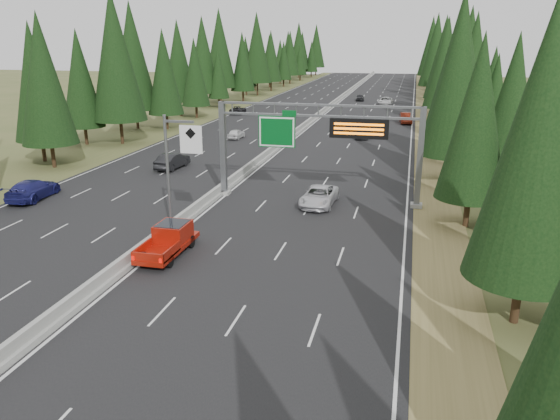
{
  "coord_description": "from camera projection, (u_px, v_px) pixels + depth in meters",
  "views": [
    {
      "loc": [
        15.37,
        -7.26,
        12.71
      ],
      "look_at": [
        8.81,
        20.0,
        3.88
      ],
      "focal_mm": 35.0,
      "sensor_mm": 36.0,
      "label": 1
    }
  ],
  "objects": [
    {
      "name": "tree_row_left",
      "position": [
        168.0,
        63.0,
        84.39
      ],
      "size": [
        11.07,
        245.86,
        18.79
      ],
      "color": "black",
      "rests_on": "ground"
    },
    {
      "name": "shoulder_left",
      "position": [
        210.0,
        117.0,
        92.14
      ],
      "size": [
        3.6,
        260.0,
        0.06
      ],
      "primitive_type": "cube",
      "color": "#455226",
      "rests_on": "ground"
    },
    {
      "name": "road",
      "position": [
        314.0,
        121.0,
        88.16
      ],
      "size": [
        32.0,
        260.0,
        0.08
      ],
      "primitive_type": "cube",
      "color": "black",
      "rests_on": "ground"
    },
    {
      "name": "silver_minivan",
      "position": [
        319.0,
        196.0,
        43.14
      ],
      "size": [
        2.68,
        5.37,
        1.46
      ],
      "primitive_type": "imported",
      "rotation": [
        0.0,
        0.0,
        -0.05
      ],
      "color": "silver",
      "rests_on": "road"
    },
    {
      "name": "sign_gantry",
      "position": [
        326.0,
        138.0,
        42.76
      ],
      "size": [
        16.75,
        0.98,
        7.8
      ],
      "color": "slate",
      "rests_on": "road"
    },
    {
      "name": "car_ahead_dkred",
      "position": [
        406.0,
        118.0,
        85.05
      ],
      "size": [
        2.15,
        5.02,
        1.61
      ],
      "primitive_type": "imported",
      "rotation": [
        0.0,
        0.0,
        0.09
      ],
      "color": "#641B0E",
      "rests_on": "road"
    },
    {
      "name": "car_onc_white",
      "position": [
        236.0,
        134.0,
        72.03
      ],
      "size": [
        1.58,
        3.76,
        1.27
      ],
      "primitive_type": "imported",
      "rotation": [
        0.0,
        0.0,
        3.12
      ],
      "color": "silver",
      "rests_on": "road"
    },
    {
      "name": "car_onc_blue",
      "position": [
        33.0,
        189.0,
        44.77
      ],
      "size": [
        2.85,
        5.83,
        1.63
      ],
      "primitive_type": "imported",
      "rotation": [
        0.0,
        0.0,
        3.24
      ],
      "color": "navy",
      "rests_on": "road"
    },
    {
      "name": "car_onc_far",
      "position": [
        238.0,
        110.0,
        95.97
      ],
      "size": [
        2.46,
        4.86,
        1.32
      ],
      "primitive_type": "imported",
      "rotation": [
        0.0,
        0.0,
        3.2
      ],
      "color": "black",
      "rests_on": "road"
    },
    {
      "name": "tree_row_right",
      "position": [
        460.0,
        64.0,
        78.65
      ],
      "size": [
        11.51,
        246.51,
        18.75
      ],
      "color": "black",
      "rests_on": "ground"
    },
    {
      "name": "shoulder_right",
      "position": [
        427.0,
        125.0,
        84.19
      ],
      "size": [
        3.6,
        260.0,
        0.06
      ],
      "primitive_type": "cube",
      "color": "olive",
      "rests_on": "ground"
    },
    {
      "name": "car_ahead_dkgrey",
      "position": [
        362.0,
        133.0,
        72.45
      ],
      "size": [
        2.09,
        4.55,
        1.29
      ],
      "primitive_type": "imported",
      "rotation": [
        0.0,
        0.0,
        0.07
      ],
      "color": "#232326",
      "rests_on": "road"
    },
    {
      "name": "car_ahead_white",
      "position": [
        385.0,
        101.0,
        108.6
      ],
      "size": [
        2.78,
        5.69,
        1.56
      ],
      "primitive_type": "imported",
      "rotation": [
        0.0,
        0.0,
        -0.03
      ],
      "color": "silver",
      "rests_on": "road"
    },
    {
      "name": "car_ahead_green",
      "position": [
        346.0,
        125.0,
        77.8
      ],
      "size": [
        2.14,
        4.83,
        1.62
      ],
      "primitive_type": "imported",
      "rotation": [
        0.0,
        0.0,
        -0.05
      ],
      "color": "#135721",
      "rests_on": "road"
    },
    {
      "name": "hov_sign_pole",
      "position": [
        175.0,
        167.0,
        35.59
      ],
      "size": [
        2.8,
        0.5,
        8.0
      ],
      "color": "slate",
      "rests_on": "road"
    },
    {
      "name": "red_pickup",
      "position": [
        170.0,
        238.0,
        33.39
      ],
      "size": [
        1.96,
        5.5,
        1.79
      ],
      "color": "black",
      "rests_on": "road"
    },
    {
      "name": "car_ahead_far",
      "position": [
        360.0,
        97.0,
        116.05
      ],
      "size": [
        1.92,
        4.13,
        1.37
      ],
      "primitive_type": "imported",
      "rotation": [
        0.0,
        0.0,
        0.08
      ],
      "color": "black",
      "rests_on": "road"
    },
    {
      "name": "car_onc_near",
      "position": [
        172.0,
        161.0,
        55.31
      ],
      "size": [
        2.01,
        4.92,
        1.59
      ],
      "primitive_type": "imported",
      "rotation": [
        0.0,
        0.0,
        3.07
      ],
      "color": "black",
      "rests_on": "road"
    },
    {
      "name": "median_barrier",
      "position": [
        314.0,
        118.0,
        88.05
      ],
      "size": [
        0.7,
        260.0,
        0.85
      ],
      "color": "gray",
      "rests_on": "road"
    }
  ]
}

